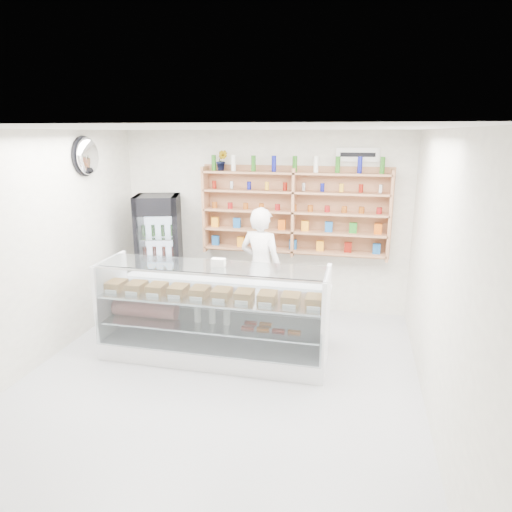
# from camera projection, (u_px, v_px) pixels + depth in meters

# --- Properties ---
(room) EXTENTS (5.00, 5.00, 5.00)m
(room) POSITION_uv_depth(u_px,v_px,m) (215.00, 265.00, 4.86)
(room) COLOR #A6A6AB
(room) RESTS_ON ground
(display_counter) EXTENTS (2.81, 0.84, 1.22)m
(display_counter) POSITION_uv_depth(u_px,v_px,m) (214.00, 332.00, 5.73)
(display_counter) COLOR white
(display_counter) RESTS_ON floor
(shop_worker) EXTENTS (0.73, 0.57, 1.75)m
(shop_worker) POSITION_uv_depth(u_px,v_px,m) (261.00, 267.00, 6.61)
(shop_worker) COLOR white
(shop_worker) RESTS_ON floor
(drinks_cooler) EXTENTS (0.81, 0.80, 1.83)m
(drinks_cooler) POSITION_uv_depth(u_px,v_px,m) (160.00, 253.00, 7.20)
(drinks_cooler) COLOR black
(drinks_cooler) RESTS_ON floor
(wall_shelving) EXTENTS (2.84, 0.28, 1.33)m
(wall_shelving) POSITION_uv_depth(u_px,v_px,m) (294.00, 212.00, 6.90)
(wall_shelving) COLOR #A7744E
(wall_shelving) RESTS_ON back_wall
(potted_plant) EXTENTS (0.17, 0.14, 0.31)m
(potted_plant) POSITION_uv_depth(u_px,v_px,m) (222.00, 160.00, 6.94)
(potted_plant) COLOR #1E6626
(potted_plant) RESTS_ON wall_shelving
(security_mirror) EXTENTS (0.15, 0.50, 0.50)m
(security_mirror) POSITION_uv_depth(u_px,v_px,m) (88.00, 156.00, 6.17)
(security_mirror) COLOR silver
(security_mirror) RESTS_ON left_wall
(wall_sign) EXTENTS (0.62, 0.03, 0.20)m
(wall_sign) POSITION_uv_depth(u_px,v_px,m) (358.00, 155.00, 6.61)
(wall_sign) COLOR white
(wall_sign) RESTS_ON back_wall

